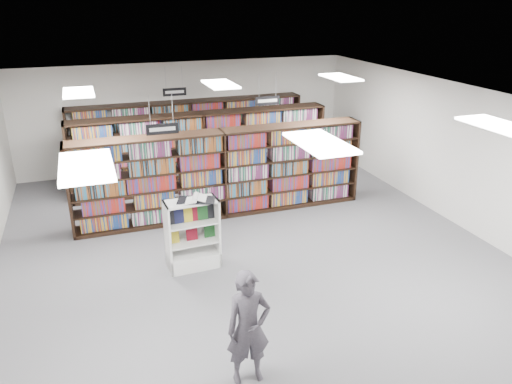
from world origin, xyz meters
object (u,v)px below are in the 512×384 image
object	(u,v)px
bookshelf_row_near	(223,174)
open_book	(196,199)
shopper	(248,328)
endcap_display	(192,244)

from	to	relation	value
bookshelf_row_near	open_book	bearing A→B (deg)	-116.92
bookshelf_row_near	shopper	size ratio (longest dim) A/B	4.17
open_book	shopper	size ratio (longest dim) A/B	0.47
bookshelf_row_near	endcap_display	distance (m)	2.61
endcap_display	open_book	xyz separation A→B (m)	(0.10, -0.05, 0.96)
open_book	endcap_display	bearing A→B (deg)	170.61
bookshelf_row_near	endcap_display	bearing A→B (deg)	-119.48
endcap_display	shopper	size ratio (longest dim) A/B	0.84
endcap_display	bookshelf_row_near	bearing A→B (deg)	57.84
endcap_display	shopper	distance (m)	3.34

